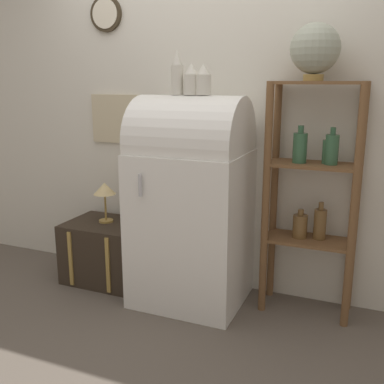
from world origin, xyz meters
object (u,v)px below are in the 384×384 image
(globe, at_px, (315,49))
(desk_lamp, at_px, (105,191))
(refrigerator, at_px, (191,199))
(suitcase_trunk, at_px, (107,251))
(vase_left, at_px, (177,74))
(vase_right, at_px, (204,80))
(vase_center, at_px, (192,80))

(globe, height_order, desk_lamp, globe)
(refrigerator, xyz_separation_m, desk_lamp, (-0.75, 0.07, -0.03))
(suitcase_trunk, distance_m, desk_lamp, 0.49)
(suitcase_trunk, xyz_separation_m, vase_left, (0.64, -0.04, 1.36))
(suitcase_trunk, relative_size, globe, 1.77)
(desk_lamp, bearing_deg, vase_right, -4.13)
(vase_right, bearing_deg, vase_center, -179.80)
(globe, bearing_deg, vase_left, -172.65)
(suitcase_trunk, xyz_separation_m, vase_center, (0.75, -0.04, 1.32))
(refrigerator, height_order, suitcase_trunk, refrigerator)
(refrigerator, xyz_separation_m, vase_left, (-0.10, 0.01, 0.84))
(refrigerator, height_order, desk_lamp, refrigerator)
(vase_left, distance_m, vase_center, 0.11)
(globe, bearing_deg, desk_lamp, -177.89)
(vase_right, bearing_deg, desk_lamp, 175.87)
(suitcase_trunk, height_order, desk_lamp, desk_lamp)
(refrigerator, relative_size, globe, 4.27)
(globe, relative_size, vase_right, 1.70)
(refrigerator, bearing_deg, vase_left, 174.76)
(refrigerator, height_order, globe, globe)
(vase_right, bearing_deg, vase_left, 178.55)
(vase_center, relative_size, vase_right, 1.01)
(vase_center, xyz_separation_m, desk_lamp, (-0.76, 0.06, -0.83))
(globe, xyz_separation_m, vase_left, (-0.87, -0.11, -0.14))
(globe, bearing_deg, refrigerator, -170.98)
(globe, xyz_separation_m, desk_lamp, (-1.52, -0.06, -1.01))
(suitcase_trunk, relative_size, vase_center, 2.98)
(vase_left, height_order, vase_center, vase_left)
(suitcase_trunk, height_order, vase_left, vase_left)
(refrigerator, bearing_deg, globe, 9.02)
(globe, height_order, vase_left, globe)
(globe, relative_size, vase_center, 1.68)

